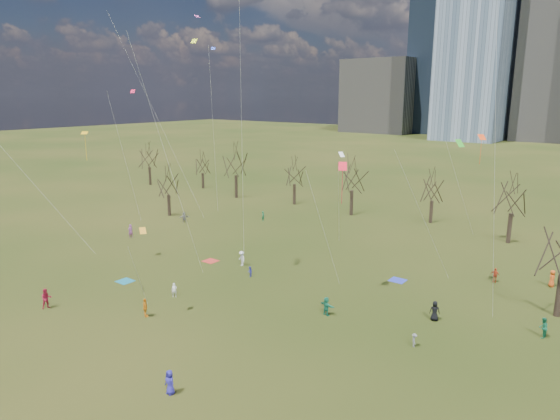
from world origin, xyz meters
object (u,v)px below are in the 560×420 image
Objects in this scene: person_0 at (170,382)px; person_1 at (174,290)px; blanket_teal at (125,281)px; person_2 at (46,299)px; blanket_crimson at (211,261)px; person_4 at (145,308)px; blanket_navy at (398,280)px.

person_1 is at bearing 143.92° from person_0.
person_2 reaches higher than blanket_teal.
person_2 is at bearing -97.39° from blanket_crimson.
person_0 is 0.88× the size of person_2.
person_4 is at bearing -66.37° from blanket_crimson.
person_4 reaches higher than blanket_teal.
person_4 reaches higher than blanket_navy.
person_0 reaches higher than person_1.
person_2 reaches higher than blanket_navy.
person_2 is (-22.37, -25.90, 0.93)m from blanket_navy.
blanket_navy is 28.09m from person_0.
blanket_teal is 8.45m from person_2.
blanket_teal is 0.85× the size of person_2.
blanket_crimson is 0.96× the size of person_0.
person_0 is at bearing -77.91° from person_2.
blanket_teal is at bearing 18.59° from person_2.
person_2 is 1.13× the size of person_4.
blanket_teal is 0.96× the size of person_0.
blanket_teal is 1.00× the size of blanket_crimson.
person_0 is (-3.14, -27.91, 0.82)m from blanket_navy.
blanket_crimson is (2.46, 10.00, 0.00)m from blanket_teal.
person_4 is (-13.83, -21.56, 0.83)m from blanket_navy.
blanket_navy is at bearing 37.94° from blanket_teal.
person_1 is 0.83× the size of person_4.
blanket_teal is at bearing -103.85° from blanket_crimson.
blanket_crimson is 18.57m from person_2.
person_4 reaches higher than person_1.
person_0 is 1.20× the size of person_1.
blanket_crimson is at bearing 10.66° from person_2.
blanket_crimson is 10.73m from person_1.
blanket_crimson is at bearing -34.21° from person_4.
person_0 is at bearing -87.46° from person_1.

